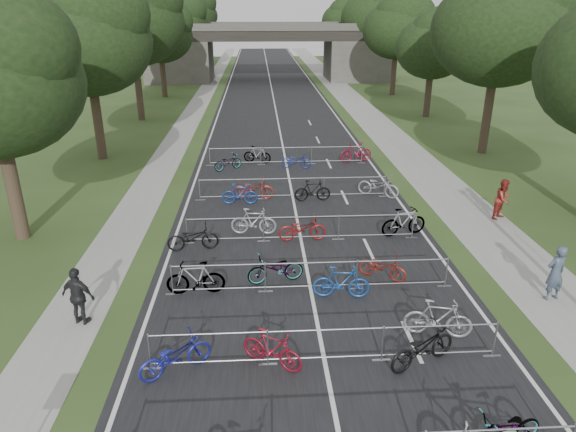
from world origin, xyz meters
The scene contains 46 objects.
road centered at (0.00, 50.00, 0.01)m, with size 11.00×140.00×0.01m, color black.
sidewalk_right centered at (8.00, 50.00, 0.01)m, with size 3.00×140.00×0.01m, color gray.
sidewalk_left centered at (-7.50, 50.00, 0.01)m, with size 2.00×140.00×0.01m, color gray.
lane_markings centered at (0.00, 50.00, 0.00)m, with size 0.12×140.00×0.00m, color silver.
overpass_bridge centered at (0.00, 65.00, 3.53)m, with size 31.00×8.00×7.05m.
tree_left_1 centered at (-11.39, 27.93, 7.30)m, with size 7.56×7.56×11.53m.
tree_right_1 centered at (13.11, 27.93, 7.90)m, with size 8.18×8.18×12.47m.
tree_left_2 centered at (-11.39, 39.93, 8.12)m, with size 8.40×8.40×12.81m.
tree_right_2 centered at (13.11, 39.93, 5.95)m, with size 6.16×6.16×9.39m.
tree_left_3 centered at (-11.39, 51.93, 6.49)m, with size 6.72×6.72×10.25m.
tree_right_3 centered at (13.11, 51.93, 6.92)m, with size 7.17×7.17×10.93m.
tree_left_4 centered at (-11.39, 63.93, 7.30)m, with size 7.56×7.56×11.53m.
tree_right_4 centered at (13.11, 63.93, 7.90)m, with size 8.18×8.18×12.47m.
tree_left_5 centered at (-11.39, 75.93, 8.12)m, with size 8.40×8.40×12.81m.
tree_right_5 centered at (13.11, 75.93, 5.95)m, with size 6.16×6.16×9.39m.
tree_left_6 centered at (-11.39, 87.93, 6.49)m, with size 6.72×6.72×10.25m.
tree_right_6 centered at (13.11, 87.93, 6.92)m, with size 7.17×7.17×10.93m.
barrier_row_2 centered at (0.00, 7.20, 0.55)m, with size 9.70×0.08×1.10m.
barrier_row_3 centered at (0.00, 11.00, 0.55)m, with size 9.70×0.08×1.10m.
barrier_row_4 centered at (0.00, 15.00, 0.55)m, with size 9.70×0.08×1.10m.
barrier_row_5 centered at (0.00, 20.00, 0.55)m, with size 9.70×0.08×1.10m.
barrier_row_6 centered at (0.00, 26.00, 0.55)m, with size 9.70×0.08×1.10m.
bike_7 centered at (3.47, 4.11, 0.48)m, with size 0.64×1.83×0.96m, color #929499.
bike_8 centered at (-3.93, 7.04, 0.52)m, with size 0.69×1.99×1.05m, color navy.
bike_9 centered at (-1.42, 7.14, 0.54)m, with size 0.51×1.80×1.08m, color maroon.
bike_10 centered at (2.55, 6.98, 0.56)m, with size 0.74×2.12×1.12m, color black.
bike_11 centered at (3.38, 8.22, 0.58)m, with size 0.55×1.95×1.17m, color #95969C.
bike_12 centered at (-3.83, 11.03, 0.58)m, with size 0.55×1.93×1.16m, color #929499.
bike_13 centered at (-1.16, 11.62, 0.52)m, with size 0.69×1.97×1.03m, color #929499.
bike_14 centered at (0.94, 10.49, 0.56)m, with size 0.53×1.88×1.13m, color #1A4794.
bike_15 centered at (2.57, 11.69, 0.46)m, with size 0.61×1.75×0.92m, color maroon.
bike_16 centered at (-4.30, 14.38, 0.52)m, with size 0.69×1.98×1.04m, color black.
bike_17 centered at (-1.93, 15.75, 0.58)m, with size 0.54×1.92×1.15m, color #9B9BA2.
bike_18 centered at (0.05, 15.04, 0.51)m, with size 0.68×1.95×1.03m, color maroon.
bike_19 centered at (4.30, 15.29, 0.60)m, with size 0.57×2.01×1.21m, color #929499.
bike_20 centered at (-2.62, 19.34, 0.52)m, with size 0.49×1.74×1.05m, color navy.
bike_21 centered at (-1.98, 20.08, 0.53)m, with size 0.71×2.02×1.06m, color maroon.
bike_22 centered at (0.93, 19.59, 0.53)m, with size 0.50×1.77×1.06m, color black.
bike_23 centered at (4.30, 20.05, 0.56)m, with size 0.74×2.12×1.11m, color gray.
bike_24 centered at (-3.48, 25.06, 0.46)m, with size 0.61×1.76×0.92m, color #929499.
bike_25 centered at (-1.76, 26.46, 0.52)m, with size 0.48×1.72×1.03m, color #929499.
bike_26 centered at (0.54, 25.18, 0.45)m, with size 0.60×1.73×0.91m, color navy.
bike_27 centered at (4.30, 26.30, 0.61)m, with size 0.57×2.03×1.22m, color maroon.
pedestrian_a centered at (7.78, 10.02, 0.95)m, with size 0.70×0.46×1.91m, color #3A4657.
pedestrian_b centered at (9.20, 16.86, 0.92)m, with size 0.89×0.69×1.83m, color maroon.
pedestrian_c centered at (-7.09, 9.49, 0.92)m, with size 1.08×0.45×1.84m, color black.
Camera 1 is at (-1.65, -4.00, 8.87)m, focal length 32.00 mm.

